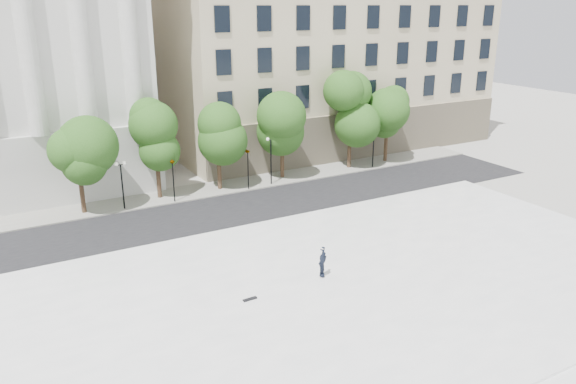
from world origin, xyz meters
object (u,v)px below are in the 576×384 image
object	(u,v)px
traffic_light_east	(248,150)
skateboard	(250,299)
person_lying	(322,273)
traffic_light_west	(172,159)

from	to	relation	value
traffic_light_east	skateboard	world-z (taller)	traffic_light_east
person_lying	skateboard	distance (m)	4.80
traffic_light_east	person_lying	distance (m)	18.47
traffic_light_east	person_lying	world-z (taller)	traffic_light_east
traffic_light_west	person_lying	xyz separation A→B (m)	(2.92, -17.84, -2.98)
traffic_light_west	traffic_light_east	world-z (taller)	traffic_light_west
traffic_light_east	person_lying	bearing A→B (deg)	-101.95
traffic_light_east	traffic_light_west	bearing A→B (deg)	180.00
traffic_light_west	skateboard	bearing A→B (deg)	-95.85
traffic_light_west	skateboard	size ratio (longest dim) A/B	5.28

